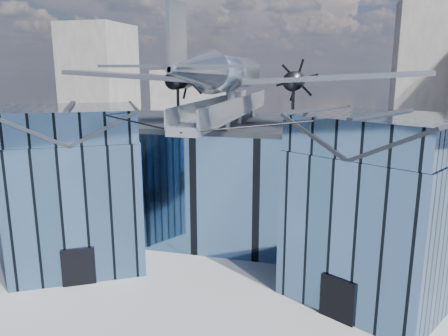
# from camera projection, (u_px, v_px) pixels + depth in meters

# --- Properties ---
(ground_plane) EXTENTS (120.00, 120.00, 0.00)m
(ground_plane) POSITION_uv_depth(u_px,v_px,m) (217.00, 270.00, 31.91)
(ground_plane) COLOR gray
(museum) EXTENTS (32.88, 24.50, 17.60)m
(museum) POSITION_uv_depth(u_px,v_px,m) (235.00, 178.00, 36.16)
(museum) COLOR #476A91
(museum) RESTS_ON ground
(bg_towers) EXTENTS (77.00, 24.50, 26.00)m
(bg_towers) POSITION_uv_depth(u_px,v_px,m) (300.00, 93.00, 76.97)
(bg_towers) COLOR gray
(bg_towers) RESTS_ON ground
(tree_side_w) EXTENTS (4.84, 4.84, 5.86)m
(tree_side_w) POSITION_uv_depth(u_px,v_px,m) (6.00, 166.00, 47.79)
(tree_side_w) COLOR black
(tree_side_w) RESTS_ON ground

